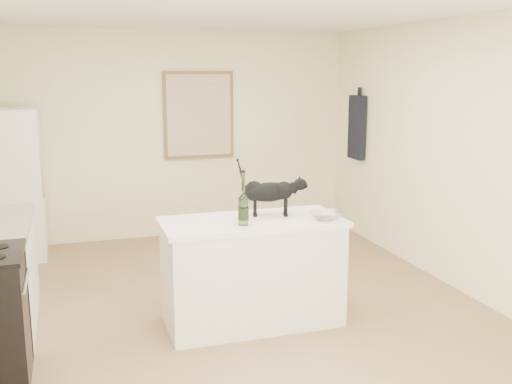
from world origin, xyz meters
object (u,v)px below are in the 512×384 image
Objects in this scene: black_cat at (269,195)px; glass_bowl at (326,216)px; fridge at (11,184)px; wine_bottle at (243,201)px.

glass_bowl is at bearing -18.57° from black_cat.
glass_bowl is (0.40, -0.28, -0.15)m from black_cat.
fridge is at bearing 148.68° from black_cat.
wine_bottle reaches higher than black_cat.
fridge is at bearing 125.65° from wine_bottle.
black_cat is at bearing -47.73° from fridge.
glass_bowl is (2.63, -2.73, 0.08)m from fridge.
fridge is 3.33m from wine_bottle.
wine_bottle is 0.71m from glass_bowl.
glass_bowl is (0.70, -0.04, -0.16)m from wine_bottle.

